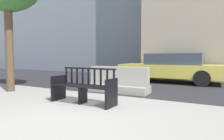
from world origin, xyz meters
name	(u,v)px	position (x,y,z in m)	size (l,w,h in m)	color
ground_plane	(56,122)	(0.00, 0.00, 0.00)	(200.00, 200.00, 0.00)	gray
street_asphalt	(169,78)	(0.00, 8.70, 0.00)	(120.00, 12.00, 0.01)	#28282B
street_bench	(83,87)	(-0.44, 1.41, 0.40)	(1.70, 0.55, 0.88)	black
jersey_barrier_centre	(119,82)	(-0.39, 3.25, 0.34)	(2.01, 0.72, 0.84)	#9E998E
car_taxi_near	(171,68)	(0.54, 6.68, 0.67)	(4.51, 1.87, 1.31)	#DBC64C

